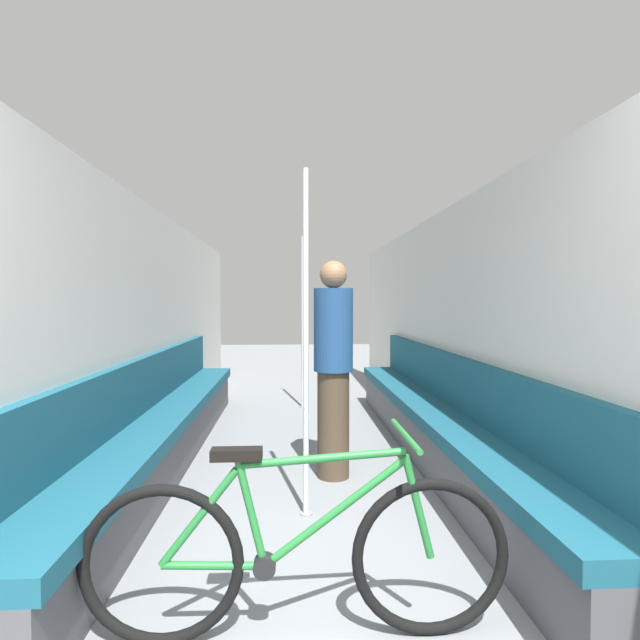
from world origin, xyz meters
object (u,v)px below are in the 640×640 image
Objects in this scene: bench_seat_row_right at (436,425)px; bicycle at (297,555)px; passenger_standing at (333,366)px; grab_pole_near at (303,325)px; grab_pole_far at (306,348)px; bench_seat_row_left at (164,429)px.

bicycle is at bearing -118.98° from bench_seat_row_right.
grab_pole_near is at bearing 74.54° from passenger_standing.
passenger_standing is at bearing -86.15° from grab_pole_near.
grab_pole_far is (-1.13, -1.00, 0.75)m from bench_seat_row_right.
grab_pole_near and grab_pole_far have the same top height.
bicycle is 0.79× the size of grab_pole_near.
bench_seat_row_left reaches higher than bicycle.
grab_pole_near is 1.31× the size of passenger_standing.
passenger_standing reaches higher than bench_seat_row_left.
bench_seat_row_left is 2.63m from grab_pole_near.
bicycle is (-1.20, -2.17, 0.04)m from bench_seat_row_right.
passenger_standing is (0.23, 0.67, -0.20)m from grab_pole_far.
bench_seat_row_right is at bearing 44.62° from bicycle.
bench_seat_row_left is at bearing 99.64° from bicycle.
grab_pole_near is at bearing 115.71° from bench_seat_row_right.
grab_pole_far is at bearing 69.95° from bicycle.
bench_seat_row_left is 1.50m from passenger_standing.
grab_pole_near is at bearing 61.81° from bench_seat_row_left.
grab_pole_near reaches higher than bench_seat_row_right.
grab_pole_near reaches higher than bicycle.
bench_seat_row_left is 2.41m from bicycle.
grab_pole_far is 0.74m from passenger_standing.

